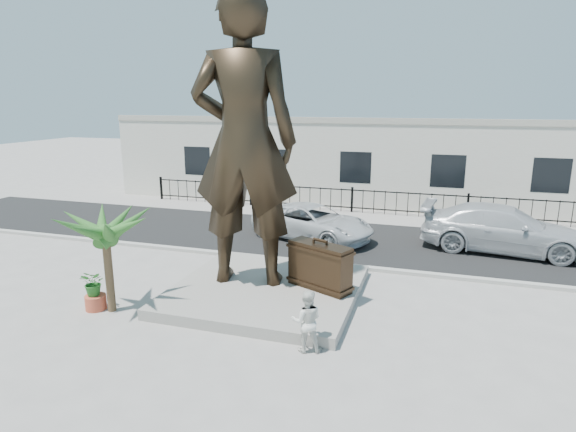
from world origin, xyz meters
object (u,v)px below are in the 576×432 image
suitcase (320,266)px  tourist (307,321)px  car_white (313,222)px  statue (244,142)px

suitcase → tourist: size_ratio=1.30×
car_white → statue: bearing=-166.1°
tourist → car_white: 9.04m
statue → car_white: statue is taller
statue → tourist: size_ratio=5.69×
statue → tourist: bearing=121.1°
suitcase → tourist: suitcase is taller
statue → suitcase: size_ratio=4.39×
tourist → suitcase: bearing=-97.0°
statue → suitcase: 4.12m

